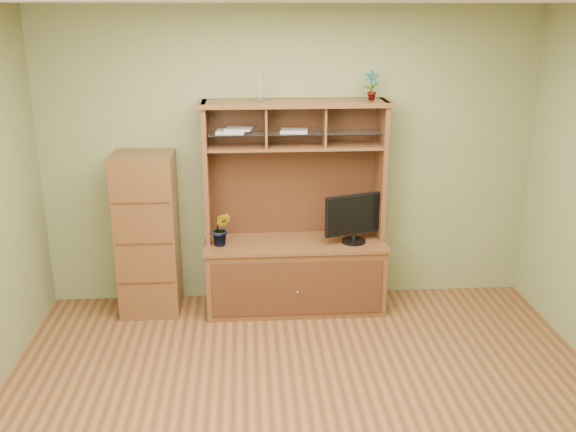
{
  "coord_description": "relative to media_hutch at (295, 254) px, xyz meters",
  "views": [
    {
      "loc": [
        -0.4,
        -3.72,
        2.67
      ],
      "look_at": [
        -0.07,
        1.2,
        1.06
      ],
      "focal_mm": 40.0,
      "sensor_mm": 36.0,
      "label": 1
    }
  ],
  "objects": [
    {
      "name": "magazines",
      "position": [
        -0.36,
        0.08,
        1.13
      ],
      "size": [
        0.81,
        0.22,
        0.04
      ],
      "color": "#BCBCC1",
      "rests_on": "media_hutch"
    },
    {
      "name": "orchid_plant",
      "position": [
        -0.66,
        -0.08,
        0.28
      ],
      "size": [
        0.18,
        0.15,
        0.31
      ],
      "primitive_type": "imported",
      "rotation": [
        0.0,
        0.0,
        -0.09
      ],
      "color": "#26591E",
      "rests_on": "media_hutch"
    },
    {
      "name": "reed_diffuser",
      "position": [
        -0.31,
        0.08,
        1.49
      ],
      "size": [
        0.06,
        0.06,
        0.29
      ],
      "color": "silver",
      "rests_on": "media_hutch"
    },
    {
      "name": "monitor",
      "position": [
        0.52,
        -0.08,
        0.36
      ],
      "size": [
        0.54,
        0.22,
        0.44
      ],
      "rotation": [
        0.0,
        0.0,
        0.33
      ],
      "color": "black",
      "rests_on": "media_hutch"
    },
    {
      "name": "room",
      "position": [
        -0.03,
        -1.73,
        0.83
      ],
      "size": [
        4.54,
        4.04,
        2.74
      ],
      "color": "#502F16",
      "rests_on": "ground"
    },
    {
      "name": "side_cabinet",
      "position": [
        -1.32,
        0.02,
        0.21
      ],
      "size": [
        0.52,
        0.48,
        1.47
      ],
      "color": "#492614",
      "rests_on": "room"
    },
    {
      "name": "media_hutch",
      "position": [
        0.0,
        0.0,
        0.0
      ],
      "size": [
        1.66,
        0.61,
        1.9
      ],
      "color": "#492614",
      "rests_on": "room"
    },
    {
      "name": "top_plant",
      "position": [
        0.66,
        0.08,
        1.5
      ],
      "size": [
        0.13,
        0.09,
        0.25
      ],
      "primitive_type": "imported",
      "rotation": [
        0.0,
        0.0,
        -0.0
      ],
      "color": "#306D26",
      "rests_on": "media_hutch"
    }
  ]
}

